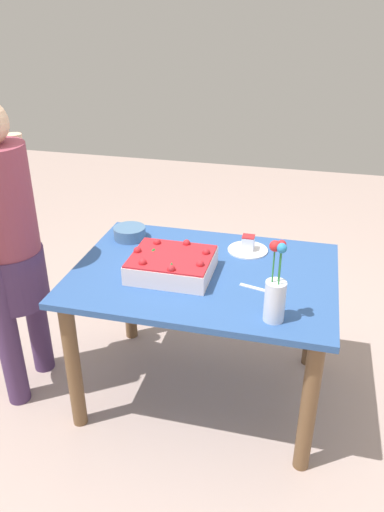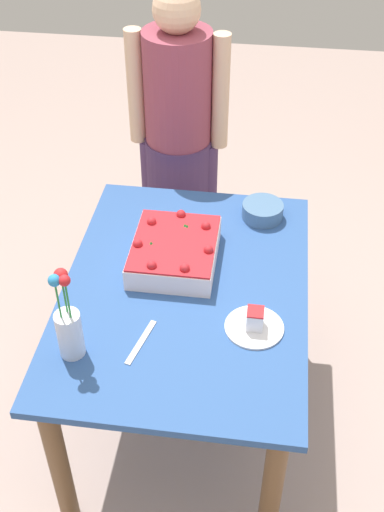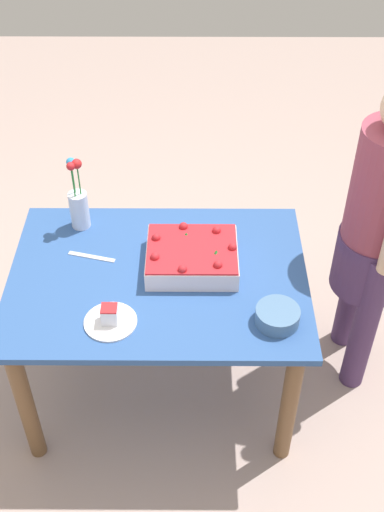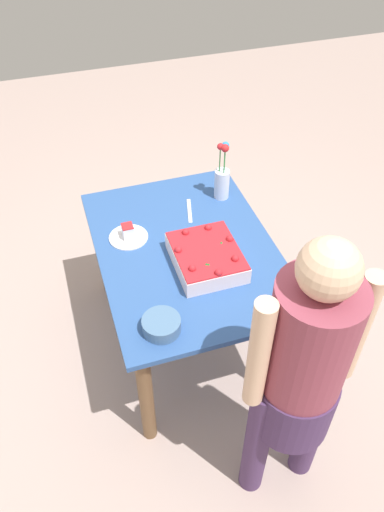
% 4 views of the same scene
% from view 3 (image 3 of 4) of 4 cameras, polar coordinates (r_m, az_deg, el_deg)
% --- Properties ---
extents(ground_plane, '(8.00, 8.00, 0.00)m').
position_cam_3_polar(ground_plane, '(3.14, -2.57, -11.23)').
color(ground_plane, '#B0988F').
extents(dining_table, '(1.21, 0.88, 0.72)m').
position_cam_3_polar(dining_table, '(2.69, -2.96, -3.58)').
color(dining_table, '#2F5494').
rests_on(dining_table, ground_plane).
extents(sheet_cake, '(0.37, 0.31, 0.12)m').
position_cam_3_polar(sheet_cake, '(2.61, 0.00, -0.03)').
color(sheet_cake, white).
rests_on(sheet_cake, dining_table).
extents(serving_plate_with_slice, '(0.20, 0.20, 0.08)m').
position_cam_3_polar(serving_plate_with_slice, '(2.42, -7.29, -5.53)').
color(serving_plate_with_slice, white).
rests_on(serving_plate_with_slice, dining_table).
extents(cake_knife, '(0.20, 0.07, 0.00)m').
position_cam_3_polar(cake_knife, '(2.71, -8.90, -0.07)').
color(cake_knife, silver).
rests_on(cake_knife, dining_table).
extents(flower_vase, '(0.08, 0.08, 0.34)m').
position_cam_3_polar(flower_vase, '(2.80, -10.05, 4.60)').
color(flower_vase, white).
rests_on(flower_vase, dining_table).
extents(fruit_bowl, '(0.17, 0.17, 0.06)m').
position_cam_3_polar(fruit_bowl, '(2.42, 7.60, -5.31)').
color(fruit_bowl, '#4A6F97').
rests_on(fruit_bowl, dining_table).
extents(person_standing, '(0.31, 0.45, 1.49)m').
position_cam_3_polar(person_standing, '(2.74, 16.31, 2.64)').
color(person_standing, '#483059').
rests_on(person_standing, ground_plane).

